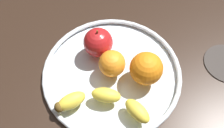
# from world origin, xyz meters

# --- Properties ---
(ground_plane) EXTENTS (1.47, 1.47, 0.04)m
(ground_plane) POSITION_xyz_m (0.00, 0.00, -0.02)
(ground_plane) COLOR black
(fruit_bowl) EXTENTS (0.35, 0.35, 0.02)m
(fruit_bowl) POSITION_xyz_m (0.00, 0.00, 0.01)
(fruit_bowl) COLOR silver
(fruit_bowl) RESTS_ON ground_plane
(banana) EXTENTS (0.22, 0.10, 0.03)m
(banana) POSITION_xyz_m (-0.01, 0.09, 0.04)
(banana) COLOR yellow
(banana) RESTS_ON fruit_bowl
(apple) EXTENTS (0.07, 0.07, 0.08)m
(apple) POSITION_xyz_m (0.05, -0.04, 0.05)
(apple) COLOR #B21D1F
(apple) RESTS_ON fruit_bowl
(orange_front_left) EXTENTS (0.06, 0.06, 0.06)m
(orange_front_left) POSITION_xyz_m (-0.00, 0.00, 0.05)
(orange_front_left) COLOR orange
(orange_front_left) RESTS_ON fruit_bowl
(orange_back_right) EXTENTS (0.08, 0.08, 0.08)m
(orange_back_right) POSITION_xyz_m (-0.08, -0.01, 0.06)
(orange_back_right) COLOR orange
(orange_back_right) RESTS_ON fruit_bowl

